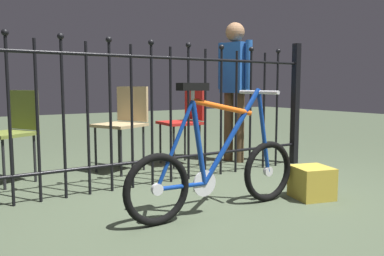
# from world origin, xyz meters

# --- Properties ---
(ground_plane) EXTENTS (20.00, 20.00, 0.00)m
(ground_plane) POSITION_xyz_m (0.00, 0.00, 0.00)
(ground_plane) COLOR #434E3A
(iron_fence) EXTENTS (3.39, 0.07, 1.35)m
(iron_fence) POSITION_xyz_m (-0.06, 0.72, 0.67)
(iron_fence) COLOR black
(iron_fence) RESTS_ON ground
(bicycle) EXTENTS (1.41, 0.40, 0.90)m
(bicycle) POSITION_xyz_m (-0.10, -0.19, 0.30)
(bicycle) COLOR black
(bicycle) RESTS_ON ground
(chair_olive) EXTENTS (0.53, 0.53, 0.84)m
(chair_olive) POSITION_xyz_m (-1.14, 1.50, 0.51)
(chair_olive) COLOR black
(chair_olive) RESTS_ON ground
(chair_red) EXTENTS (0.42, 0.42, 0.88)m
(chair_red) POSITION_xyz_m (0.61, 1.37, 0.54)
(chair_red) COLOR black
(chair_red) RESTS_ON ground
(chair_tan) EXTENTS (0.57, 0.57, 0.87)m
(chair_tan) POSITION_xyz_m (-0.10, 1.43, 0.54)
(chair_tan) COLOR black
(chair_tan) RESTS_ON ground
(person_visitor) EXTENTS (0.24, 0.47, 1.59)m
(person_visitor) POSITION_xyz_m (1.16, 1.19, 0.95)
(person_visitor) COLOR #4C3823
(person_visitor) RESTS_ON ground
(display_crate) EXTENTS (0.34, 0.34, 0.25)m
(display_crate) POSITION_xyz_m (0.72, -0.32, 0.12)
(display_crate) COLOR #B29933
(display_crate) RESTS_ON ground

